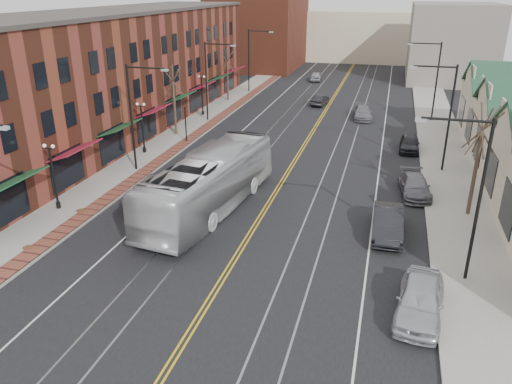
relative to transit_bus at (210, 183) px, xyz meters
The scene contains 31 objects.
ground 11.25m from the transit_bus, 72.34° to the right, with size 160.00×160.00×0.00m, color black.
sidewalk_left 12.92m from the transit_bus, 132.46° to the left, with size 4.00×120.00×0.15m, color gray.
sidewalk_right 18.12m from the transit_bus, 31.57° to the left, with size 4.00×120.00×0.15m, color gray.
building_left 22.97m from the transit_bus, 133.57° to the left, with size 10.00×50.00×11.00m, color brown.
backdrop_left 60.98m from the transit_bus, 102.00° to the left, with size 14.00×18.00×14.00m, color brown.
backdrop_mid 74.56m from the transit_bus, 87.41° to the left, with size 22.00×14.00×9.00m, color beige.
backdrop_right 57.56m from the transit_bus, 71.36° to the left, with size 12.00×16.00×11.00m, color slate.
streetlight_l_1 9.92m from the transit_bus, 144.71° to the left, with size 3.33×0.25×8.00m.
streetlight_l_2 22.99m from the transit_bus, 109.72° to the left, with size 3.33×0.25×8.00m.
streetlight_l_3 38.35m from the transit_bus, 101.60° to the left, with size 3.33×0.25×8.00m.
streetlight_r_0 15.43m from the transit_bus, 17.57° to the right, with size 3.33×0.25×8.00m.
streetlight_r_1 18.66m from the transit_bus, 38.44° to the left, with size 3.33×0.25×8.00m.
streetlight_r_2 31.15m from the transit_bus, 62.29° to the left, with size 3.33×0.25×8.00m.
lamppost_l_1 9.78m from the transit_bus, 164.81° to the right, with size 0.84×0.28×4.27m.
lamppost_l_2 13.35m from the transit_bus, 135.00° to the left, with size 0.84×0.28×4.27m.
lamppost_l_3 25.27m from the transit_bus, 111.93° to the left, with size 0.84×0.28×4.27m.
tree_left_near 18.01m from the transit_bus, 120.62° to the left, with size 1.78×1.37×6.48m.
tree_left_far 32.77m from the transit_bus, 106.21° to the left, with size 1.66×1.28×6.02m.
tree_right_mid 16.34m from the transit_bus, 12.23° to the left, with size 1.90×1.46×6.93m.
manhole_mid 11.03m from the transit_bus, 136.03° to the right, with size 0.60×0.60×0.02m, color #592D19.
manhole_far 8.43m from the transit_bus, 161.90° to the right, with size 0.60×0.60×0.02m, color #592D19.
traffic_signal 15.27m from the transit_bus, 118.31° to the left, with size 0.18×0.15×3.80m.
transit_bus is the anchor object (origin of this frame).
parked_suv 4.35m from the transit_bus, 169.23° to the left, with size 2.67×5.78×1.61m, color #B6B7BE.
parked_car_a 14.99m from the transit_bus, 32.78° to the right, with size 1.92×4.78×1.63m, color #B5B7BD.
parked_car_b 11.09m from the transit_bus, ahead, with size 1.67×4.78×1.58m, color black.
parked_car_c 14.07m from the transit_bus, 25.39° to the left, with size 1.89×4.64×1.35m, color slate.
parked_car_d 20.52m from the transit_bus, 52.59° to the left, with size 1.64×4.08×1.39m, color black.
distant_car_left 32.23m from the transit_bus, 85.94° to the left, with size 1.35×3.86×1.27m, color black.
distant_car_right 27.87m from the transit_bus, 73.94° to the left, with size 1.88×4.62×1.34m, color slate.
distant_car_far 48.46m from the transit_bus, 90.91° to the left, with size 1.63×4.05×1.38m, color #A1A4A8.
Camera 1 is at (7.10, -16.86, 13.39)m, focal length 35.00 mm.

